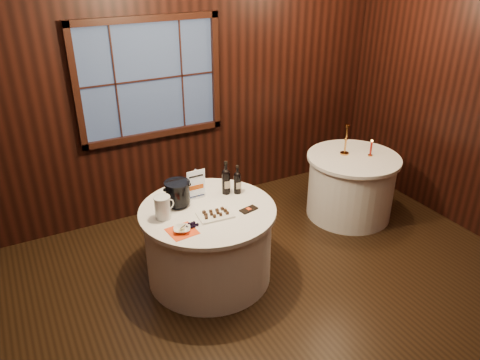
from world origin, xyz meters
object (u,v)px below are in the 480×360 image
port_bottle_left (226,180)px  glass_pitcher (163,207)px  sign_stand (196,188)px  port_bottle_right (237,181)px  grape_bunch (192,225)px  red_candle (371,150)px  main_table (209,243)px  chocolate_box (249,209)px  chocolate_plate (215,214)px  brass_candlestick (346,144)px  cracker_bowl (182,229)px  ice_bucket (178,193)px  side_table (351,186)px

port_bottle_left → glass_pitcher: bearing=-162.3°
sign_stand → port_bottle_right: size_ratio=1.00×
grape_bunch → red_candle: (2.43, 0.45, 0.06)m
main_table → chocolate_box: 0.55m
chocolate_plate → glass_pitcher: (-0.42, 0.19, 0.09)m
chocolate_box → grape_bunch: 0.57m
chocolate_box → brass_candlestick: brass_candlestick is taller
port_bottle_left → cracker_bowl: 0.79m
port_bottle_right → brass_candlestick: bearing=15.6°
ice_bucket → grape_bunch: ice_bucket is taller
glass_pitcher → cracker_bowl: size_ratio=1.49×
ice_bucket → chocolate_box: ice_bucket is taller
grape_bunch → cracker_bowl: 0.11m
port_bottle_right → glass_pitcher: 0.81m
cracker_bowl → brass_candlestick: (2.30, 0.66, 0.11)m
glass_pitcher → port_bottle_right: bearing=-6.9°
chocolate_plate → port_bottle_right: bearing=37.9°
main_table → ice_bucket: bearing=139.4°
main_table → cracker_bowl: cracker_bowl is taller
ice_bucket → port_bottle_left: bearing=0.8°
grape_bunch → chocolate_plate: bearing=14.9°
port_bottle_left → brass_candlestick: (1.66, 0.22, -0.02)m
port_bottle_left → chocolate_box: (0.04, -0.40, -0.14)m
ice_bucket → chocolate_plate: (0.22, -0.34, -0.11)m
port_bottle_right → ice_bucket: port_bottle_right is taller
side_table → brass_candlestick: 0.53m
main_table → grape_bunch: 0.52m
ice_bucket → red_candle: size_ratio=1.22×
port_bottle_right → main_table: bearing=-153.7°
sign_stand → chocolate_box: bearing=-55.0°
ice_bucket → chocolate_plate: bearing=-56.6°
main_table → chocolate_box: chocolate_box is taller
main_table → side_table: bearing=8.5°
ice_bucket → side_table: bearing=3.0°
side_table → port_bottle_right: port_bottle_right is taller
ice_bucket → cracker_bowl: bearing=-107.5°
ice_bucket → chocolate_plate: ice_bucket is taller
chocolate_plate → cracker_bowl: (-0.36, -0.10, 0.00)m
main_table → sign_stand: (-0.00, 0.25, 0.48)m
sign_stand → cracker_bowl: size_ratio=2.08×
brass_candlestick → side_table: bearing=-63.6°
main_table → port_bottle_left: (0.29, 0.19, 0.53)m
sign_stand → grape_bunch: bearing=-118.3°
chocolate_plate → cracker_bowl: 0.37m
ice_bucket → brass_candlestick: 2.17m
sign_stand → red_candle: sign_stand is taller
cracker_bowl → brass_candlestick: size_ratio=0.39×
chocolate_box → glass_pitcher: bearing=150.4°
grape_bunch → glass_pitcher: (-0.17, 0.26, 0.09)m
sign_stand → port_bottle_left: port_bottle_left is taller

